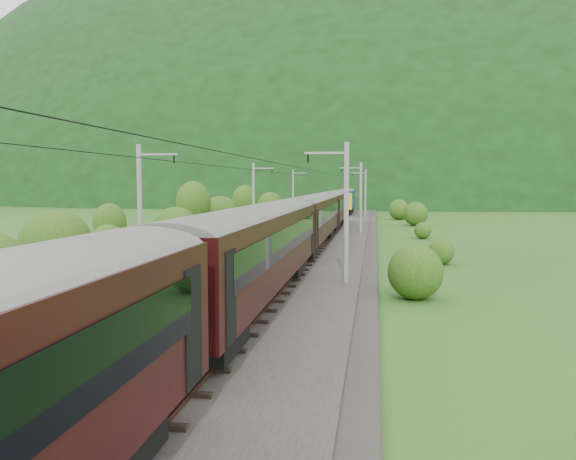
# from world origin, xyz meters

# --- Properties ---
(ground) EXTENTS (600.00, 600.00, 0.00)m
(ground) POSITION_xyz_m (0.00, 0.00, 0.00)
(ground) COLOR #25551A
(ground) RESTS_ON ground
(railbed) EXTENTS (14.00, 220.00, 0.30)m
(railbed) POSITION_xyz_m (0.00, 10.00, 0.15)
(railbed) COLOR #38332D
(railbed) RESTS_ON ground
(track_left) EXTENTS (2.40, 220.00, 0.27)m
(track_left) POSITION_xyz_m (-2.40, 10.00, 0.37)
(track_left) COLOR #573125
(track_left) RESTS_ON railbed
(track_right) EXTENTS (2.40, 220.00, 0.27)m
(track_right) POSITION_xyz_m (2.40, 10.00, 0.37)
(track_right) COLOR #573125
(track_right) RESTS_ON railbed
(catenary_left) EXTENTS (2.54, 192.28, 8.00)m
(catenary_left) POSITION_xyz_m (-6.12, 32.00, 4.50)
(catenary_left) COLOR gray
(catenary_left) RESTS_ON railbed
(catenary_right) EXTENTS (2.54, 192.28, 8.00)m
(catenary_right) POSITION_xyz_m (6.12, 32.00, 4.50)
(catenary_right) COLOR gray
(catenary_right) RESTS_ON railbed
(overhead_wires) EXTENTS (4.83, 198.00, 0.03)m
(overhead_wires) POSITION_xyz_m (0.00, 10.00, 7.10)
(overhead_wires) COLOR black
(overhead_wires) RESTS_ON ground
(mountain_main) EXTENTS (504.00, 360.00, 244.00)m
(mountain_main) POSITION_xyz_m (0.00, 260.00, 0.00)
(mountain_main) COLOR black
(mountain_main) RESTS_ON ground
(mountain_ridge) EXTENTS (336.00, 280.00, 132.00)m
(mountain_ridge) POSITION_xyz_m (-120.00, 300.00, 0.00)
(mountain_ridge) COLOR black
(mountain_ridge) RESTS_ON ground
(train) EXTENTS (3.09, 124.91, 5.38)m
(train) POSITION_xyz_m (2.40, 16.89, 3.64)
(train) COLOR black
(train) RESTS_ON ground
(hazard_post_near) EXTENTS (0.17, 0.17, 1.58)m
(hazard_post_near) POSITION_xyz_m (-0.16, 67.03, 1.09)
(hazard_post_near) COLOR red
(hazard_post_near) RESTS_ON railbed
(hazard_post_far) EXTENTS (0.15, 0.15, 1.37)m
(hazard_post_far) POSITION_xyz_m (0.09, 64.00, 0.98)
(hazard_post_far) COLOR red
(hazard_post_far) RESTS_ON railbed
(signal) EXTENTS (0.22, 0.22, 1.97)m
(signal) POSITION_xyz_m (-3.03, 28.36, 1.45)
(signal) COLOR black
(signal) RESTS_ON railbed
(vegetation_left) EXTENTS (12.04, 145.01, 6.23)m
(vegetation_left) POSITION_xyz_m (-12.92, 26.59, 2.31)
(vegetation_left) COLOR #264A13
(vegetation_left) RESTS_ON ground
(vegetation_right) EXTENTS (6.65, 101.33, 3.03)m
(vegetation_right) POSITION_xyz_m (12.09, 30.21, 1.32)
(vegetation_right) COLOR #264A13
(vegetation_right) RESTS_ON ground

